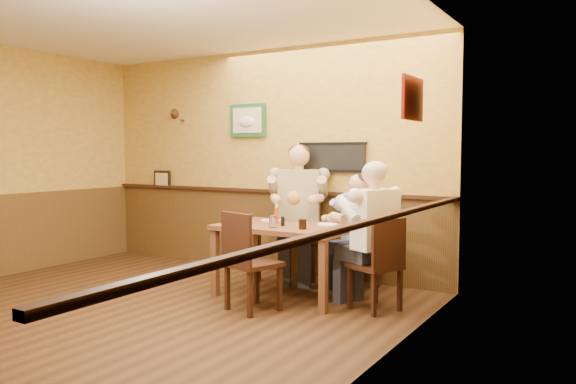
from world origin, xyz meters
name	(u,v)px	position (x,y,z in m)	size (l,w,h in m)	color
room	(133,133)	(0.14, 0.17, 1.69)	(5.02, 5.03, 2.81)	#301C0E
dining_table	(286,234)	(0.97, 1.50, 0.66)	(1.40, 0.90, 0.75)	brown
chair_back_left	(299,237)	(0.68, 2.27, 0.50)	(0.46, 0.46, 1.01)	#361C11
chair_back_right	(359,252)	(1.46, 2.25, 0.40)	(0.37, 0.37, 0.80)	#361C11
chair_right_end	(375,264)	(1.97, 1.47, 0.45)	(0.41, 0.41, 0.89)	#361C11
chair_near_side	(253,261)	(0.99, 0.86, 0.48)	(0.44, 0.44, 0.95)	#361C11
diner_tan_shirt	(299,219)	(0.68, 2.27, 0.72)	(0.66, 0.66, 1.44)	tan
diner_blue_polo	(359,236)	(1.46, 2.25, 0.57)	(0.53, 0.53, 1.14)	#90A9D8
diner_white_elder	(375,244)	(1.97, 1.47, 0.64)	(0.59, 0.59, 1.28)	white
water_glass_left	(249,219)	(0.60, 1.34, 0.81)	(0.08, 0.08, 0.12)	white
water_glass_mid	(273,222)	(0.96, 1.25, 0.81)	(0.08, 0.08, 0.12)	silver
cola_tumbler	(303,224)	(1.27, 1.30, 0.80)	(0.08, 0.08, 0.10)	black
hot_sauce_bottle	(277,215)	(0.82, 1.53, 0.85)	(0.05, 0.05, 0.19)	red
salt_shaker	(273,220)	(0.81, 1.49, 0.80)	(0.04, 0.04, 0.09)	white
pepper_shaker	(283,221)	(0.98, 1.41, 0.80)	(0.04, 0.04, 0.10)	black
plate_far_left	(271,220)	(0.65, 1.70, 0.76)	(0.23, 0.23, 0.02)	white
plate_far_right	(328,224)	(1.34, 1.71, 0.76)	(0.21, 0.21, 0.01)	white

